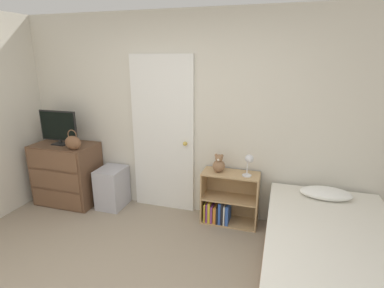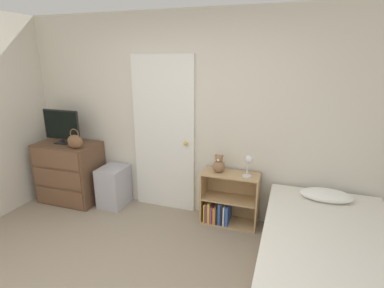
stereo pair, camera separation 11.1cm
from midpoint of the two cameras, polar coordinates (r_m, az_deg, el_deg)
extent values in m
cube|color=beige|center=(3.79, 0.77, 5.11)|extent=(10.00, 0.06, 2.55)
cube|color=white|center=(3.93, -4.59, 1.69)|extent=(0.84, 0.04, 2.05)
sphere|color=gold|center=(3.79, -0.39, 0.06)|extent=(0.06, 0.06, 0.06)
cube|color=brown|center=(4.61, -21.52, -4.96)|extent=(0.84, 0.52, 0.86)
cube|color=brown|center=(4.54, -23.28, -9.40)|extent=(0.77, 0.01, 0.25)
cube|color=brown|center=(4.43, -23.70, -6.09)|extent=(0.77, 0.01, 0.25)
cube|color=brown|center=(4.33, -24.12, -2.62)|extent=(0.77, 0.01, 0.25)
cube|color=black|center=(4.49, -22.60, 0.26)|extent=(0.20, 0.16, 0.01)
cylinder|color=black|center=(4.48, -22.64, 0.60)|extent=(0.04, 0.04, 0.04)
cube|color=black|center=(4.43, -22.95, 3.39)|extent=(0.56, 0.02, 0.41)
cube|color=black|center=(4.42, -23.08, 3.35)|extent=(0.52, 0.01, 0.37)
ellipsoid|color=brown|center=(4.15, -20.65, 0.41)|extent=(0.22, 0.13, 0.18)
torus|color=brown|center=(4.12, -20.80, 1.82)|extent=(0.14, 0.01, 0.14)
cube|color=#ADADB7|center=(4.32, -13.96, -7.85)|extent=(0.34, 0.41, 0.56)
cube|color=tan|center=(3.85, 3.11, -9.63)|extent=(0.02, 0.31, 0.66)
cube|color=tan|center=(3.74, 13.22, -10.85)|extent=(0.02, 0.31, 0.66)
cube|color=tan|center=(3.93, 7.89, -14.47)|extent=(0.65, 0.31, 0.02)
cube|color=tan|center=(3.78, 8.09, -10.27)|extent=(0.65, 0.31, 0.02)
cube|color=tan|center=(3.65, 8.29, -5.73)|extent=(0.65, 0.31, 0.02)
cube|color=tan|center=(3.91, 8.51, -9.32)|extent=(0.69, 0.01, 0.66)
cube|color=gold|center=(3.90, 3.60, -12.40)|extent=(0.02, 0.24, 0.24)
cube|color=#8C3F8C|center=(3.87, 3.88, -12.68)|extent=(0.02, 0.18, 0.24)
cube|color=gold|center=(3.87, 4.35, -12.55)|extent=(0.03, 0.20, 0.26)
cube|color=#8C3F8C|center=(3.88, 4.86, -12.73)|extent=(0.02, 0.23, 0.22)
cube|color=orange|center=(3.88, 5.42, -12.90)|extent=(0.04, 0.23, 0.21)
cube|color=black|center=(3.88, 5.91, -12.92)|extent=(0.02, 0.24, 0.21)
cube|color=#3359B2|center=(3.84, 6.33, -12.64)|extent=(0.03, 0.21, 0.28)
cube|color=black|center=(3.86, 6.85, -12.49)|extent=(0.02, 0.26, 0.29)
cube|color=white|center=(3.85, 7.20, -12.90)|extent=(0.02, 0.23, 0.25)
cube|color=#3359B2|center=(3.85, 7.75, -12.86)|extent=(0.04, 0.25, 0.25)
sphere|color=#8C6647|center=(3.64, 6.00, -4.24)|extent=(0.15, 0.15, 0.15)
sphere|color=#8C6647|center=(3.61, 6.04, -2.77)|extent=(0.09, 0.09, 0.09)
sphere|color=silver|center=(3.58, 5.90, -3.07)|extent=(0.03, 0.03, 0.03)
sphere|color=#8C6647|center=(3.61, 5.52, -2.19)|extent=(0.04, 0.04, 0.04)
sphere|color=#8C6647|center=(3.59, 6.60, -2.30)|extent=(0.04, 0.04, 0.04)
cylinder|color=silver|center=(3.59, 11.25, -6.01)|extent=(0.11, 0.11, 0.01)
cylinder|color=silver|center=(3.55, 11.33, -4.59)|extent=(0.01, 0.01, 0.18)
sphere|color=silver|center=(3.50, 11.73, -2.89)|extent=(0.10, 0.10, 0.10)
cube|color=#996B47|center=(3.23, 25.02, -22.76)|extent=(1.18, 1.93, 0.12)
cube|color=silver|center=(3.07, 25.67, -18.73)|extent=(1.15, 1.87, 0.43)
ellipsoid|color=white|center=(3.55, 25.03, -8.84)|extent=(0.53, 0.28, 0.12)
camera|label=1|loc=(0.06, -89.11, 0.26)|focal=28.00mm
camera|label=2|loc=(0.06, 90.89, -0.26)|focal=28.00mm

